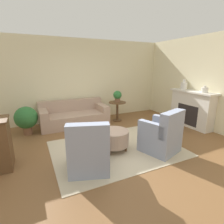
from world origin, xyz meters
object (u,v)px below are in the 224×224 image
vase_mantel_far (205,90)px  potted_plant_floor (26,118)px  couch (74,116)px  potted_plant_on_side_table (117,96)px  armchair_left (89,151)px  vase_mantel_near (184,86)px  side_table (117,108)px  armchair_right (162,136)px  ottoman_table (114,138)px

vase_mantel_far → potted_plant_floor: vase_mantel_far is taller
couch → potted_plant_on_side_table: size_ratio=5.47×
armchair_left → vase_mantel_near: size_ratio=3.07×
side_table → couch: bearing=170.0°
armchair_left → potted_plant_floor: 2.67m
armchair_left → armchair_right: same height
ottoman_table → vase_mantel_near: vase_mantel_near is taller
armchair_right → vase_mantel_far: (2.03, 0.60, 0.84)m
armchair_right → ottoman_table: size_ratio=1.44×
couch → ottoman_table: size_ratio=3.16×
couch → potted_plant_floor: size_ratio=2.65×
vase_mantel_near → vase_mantel_far: size_ratio=1.60×
side_table → potted_plant_floor: size_ratio=0.84×
armchair_left → potted_plant_floor: bearing=112.5°
couch → armchair_right: bearing=-64.4°
couch → side_table: bearing=-10.0°
couch → potted_plant_on_side_table: 1.62m
armchair_left → potted_plant_on_side_table: 3.17m
side_table → potted_plant_on_side_table: (0.00, -0.00, 0.43)m
armchair_left → armchair_right: bearing=0.0°
couch → side_table: (1.48, -0.26, 0.19)m
couch → potted_plant_floor: potted_plant_floor is taller
ottoman_table → side_table: side_table is taller
side_table → vase_mantel_far: vase_mantel_far is taller
armchair_right → vase_mantel_far: 2.27m
potted_plant_floor → side_table: bearing=0.8°
armchair_right → vase_mantel_near: vase_mantel_near is taller
vase_mantel_far → potted_plant_on_side_table: bearing=134.5°
ottoman_table → armchair_left: bearing=-144.9°
side_table → potted_plant_floor: bearing=-179.2°
couch → vase_mantel_near: (3.35, -1.39, 0.99)m
side_table → vase_mantel_far: 2.77m
ottoman_table → vase_mantel_far: bearing=1.0°
couch → side_table: size_ratio=3.16×
couch → potted_plant_on_side_table: potted_plant_on_side_table is taller
armchair_left → ottoman_table: 0.96m
armchair_right → side_table: (0.16, 2.50, 0.08)m
armchair_right → vase_mantel_far: size_ratio=4.90×
ottoman_table → potted_plant_on_side_table: potted_plant_on_side_table is taller
ottoman_table → potted_plant_floor: 2.64m
vase_mantel_far → potted_plant_on_side_table: 2.68m
ottoman_table → potted_plant_on_side_table: bearing=60.9°
armchair_right → side_table: size_ratio=1.44×
couch → armchair_left: size_ratio=2.19×
ottoman_table → side_table: size_ratio=1.00×
armchair_right → side_table: armchair_right is taller
armchair_left → potted_plant_floor: armchair_left is taller
ottoman_table → potted_plant_floor: size_ratio=0.84×
ottoman_table → vase_mantel_far: vase_mantel_far is taller
vase_mantel_near → potted_plant_on_side_table: vase_mantel_near is taller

